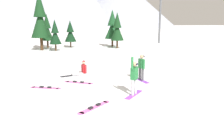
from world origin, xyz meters
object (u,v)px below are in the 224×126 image
snowboarder_midground (141,67)px  pine_tree_broad (55,34)px  loose_snowboard_near_left (95,107)px  ski_lift_tower (160,16)px  snowboarder_foreground (134,77)px  loose_snowboard_far_spare (45,88)px  loose_snowboard_near_right (78,82)px  pine_tree_slender (47,29)px  pine_tree_tall (40,19)px  pine_tree_leaning (70,33)px  pine_tree_twin (117,29)px  snowboarder_background (82,70)px  pine_tree_short (112,27)px

snowboarder_midground → pine_tree_broad: bearing=104.0°
loose_snowboard_near_left → ski_lift_tower: (18.41, 25.38, 4.92)m
snowboarder_foreground → ski_lift_tower: (16.15, 24.45, 4.02)m
loose_snowboard_far_spare → loose_snowboard_near_right: same height
pine_tree_slender → pine_tree_broad: (0.90, -3.94, -0.50)m
pine_tree_broad → pine_tree_tall: bearing=144.0°
snowboarder_foreground → ski_lift_tower: size_ratio=0.23×
pine_tree_leaning → pine_tree_twin: size_ratio=0.78×
snowboarder_background → ski_lift_tower: 26.78m
snowboarder_background → loose_snowboard_far_spare: 3.52m
loose_snowboard_near_right → snowboarder_foreground: bearing=-52.9°
loose_snowboard_far_spare → pine_tree_twin: bearing=58.5°
pine_tree_tall → ski_lift_tower: size_ratio=0.91×
snowboarder_foreground → pine_tree_leaning: pine_tree_leaning is taller
snowboarder_background → loose_snowboard_near_right: (-0.56, -2.02, -0.32)m
snowboarder_foreground → pine_tree_tall: pine_tree_tall is taller
loose_snowboard_near_left → snowboarder_foreground: bearing=22.5°
pine_tree_leaning → pine_tree_broad: size_ratio=0.98×
pine_tree_short → loose_snowboard_far_spare: bearing=-118.4°
snowboarder_foreground → snowboarder_midground: bearing=56.4°
pine_tree_leaning → ski_lift_tower: ski_lift_tower is taller
snowboarder_background → pine_tree_twin: bearing=61.3°
pine_tree_slender → pine_tree_tall: size_ratio=0.65×
ski_lift_tower → loose_snowboard_near_left: bearing=-125.9°
loose_snowboard_far_spare → pine_tree_broad: pine_tree_broad is taller
pine_tree_short → pine_tree_twin: bearing=-90.7°
pine_tree_short → pine_tree_tall: (-10.48, -1.35, 1.11)m
pine_tree_slender → pine_tree_twin: size_ratio=0.97×
loose_snowboard_near_left → pine_tree_twin: 22.10m
pine_tree_broad → pine_tree_twin: size_ratio=0.79×
snowboarder_foreground → snowboarder_midground: size_ratio=1.20×
snowboarder_midground → ski_lift_tower: (14.61, 22.13, 4.08)m
loose_snowboard_near_right → pine_tree_short: pine_tree_short is taller
snowboarder_foreground → pine_tree_slender: (-3.52, 22.96, 1.80)m
pine_tree_short → pine_tree_twin: (-0.03, -2.28, -0.26)m
snowboarder_background → pine_tree_leaning: 17.49m
loose_snowboard_near_right → pine_tree_short: 20.64m
loose_snowboard_far_spare → pine_tree_twin: size_ratio=0.33×
snowboarder_background → loose_snowboard_near_left: bearing=-95.1°
snowboarder_background → loose_snowboard_near_left: (-0.53, -5.98, -0.32)m
snowboarder_midground → pine_tree_short: 19.96m
loose_snowboard_far_spare → loose_snowboard_near_right: bearing=13.8°
pine_tree_tall → pine_tree_leaning: bearing=27.1°
snowboarder_midground → loose_snowboard_near_right: 3.99m
pine_tree_slender → pine_tree_broad: size_ratio=1.22×
pine_tree_leaning → loose_snowboard_near_right: bearing=-96.0°
loose_snowboard_near_right → pine_tree_leaning: (2.05, 19.35, 2.16)m
pine_tree_short → pine_tree_twin: pine_tree_short is taller
snowboarder_background → ski_lift_tower: bearing=47.4°
ski_lift_tower → loose_snowboard_near_right: bearing=-130.7°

